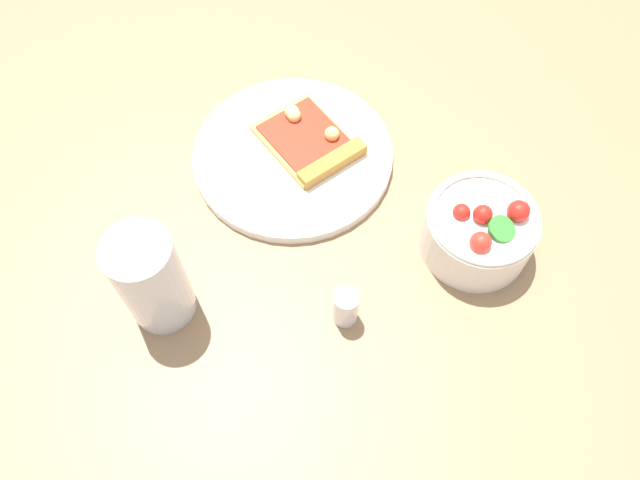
{
  "coord_description": "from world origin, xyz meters",
  "views": [
    {
      "loc": [
        0.12,
        -0.48,
        0.65
      ],
      "look_at": [
        0.05,
        -0.13,
        0.03
      ],
      "focal_mm": 34.65,
      "sensor_mm": 36.0,
      "label": 1
    }
  ],
  "objects_px": {
    "soda_glass": "(152,282)",
    "plate": "(293,154)",
    "pizza_slice_main": "(313,141)",
    "pepper_shaker": "(346,305)",
    "salad_bowl": "(479,230)"
  },
  "relations": [
    {
      "from": "pizza_slice_main",
      "to": "salad_bowl",
      "type": "distance_m",
      "value": 0.24
    },
    {
      "from": "pizza_slice_main",
      "to": "pepper_shaker",
      "type": "xyz_separation_m",
      "value": [
        0.08,
        -0.22,
        0.01
      ]
    },
    {
      "from": "pizza_slice_main",
      "to": "soda_glass",
      "type": "bearing_deg",
      "value": -115.73
    },
    {
      "from": "plate",
      "to": "soda_glass",
      "type": "bearing_deg",
      "value": -112.51
    },
    {
      "from": "salad_bowl",
      "to": "soda_glass",
      "type": "height_order",
      "value": "soda_glass"
    },
    {
      "from": "plate",
      "to": "salad_bowl",
      "type": "xyz_separation_m",
      "value": [
        0.24,
        -0.09,
        0.03
      ]
    },
    {
      "from": "plate",
      "to": "soda_glass",
      "type": "relative_size",
      "value": 1.92
    },
    {
      "from": "pizza_slice_main",
      "to": "salad_bowl",
      "type": "xyz_separation_m",
      "value": [
        0.22,
        -0.1,
        0.02
      ]
    },
    {
      "from": "salad_bowl",
      "to": "soda_glass",
      "type": "distance_m",
      "value": 0.37
    },
    {
      "from": "soda_glass",
      "to": "plate",
      "type": "bearing_deg",
      "value": 67.49
    },
    {
      "from": "salad_bowl",
      "to": "pepper_shaker",
      "type": "relative_size",
      "value": 1.99
    },
    {
      "from": "pepper_shaker",
      "to": "pizza_slice_main",
      "type": "bearing_deg",
      "value": 110.61
    },
    {
      "from": "plate",
      "to": "pepper_shaker",
      "type": "bearing_deg",
      "value": -62.82
    },
    {
      "from": "plate",
      "to": "salad_bowl",
      "type": "distance_m",
      "value": 0.26
    },
    {
      "from": "plate",
      "to": "soda_glass",
      "type": "xyz_separation_m",
      "value": [
        -0.1,
        -0.23,
        0.06
      ]
    }
  ]
}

